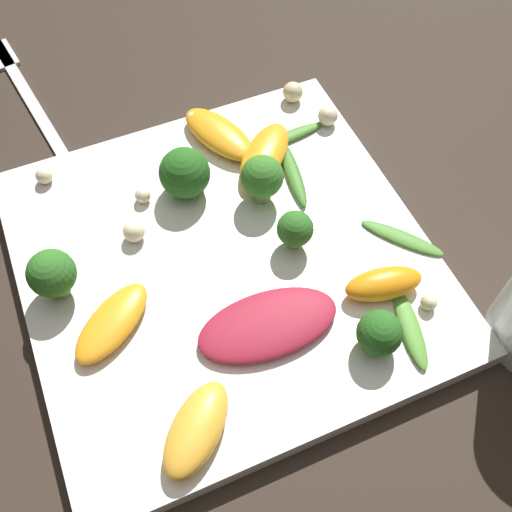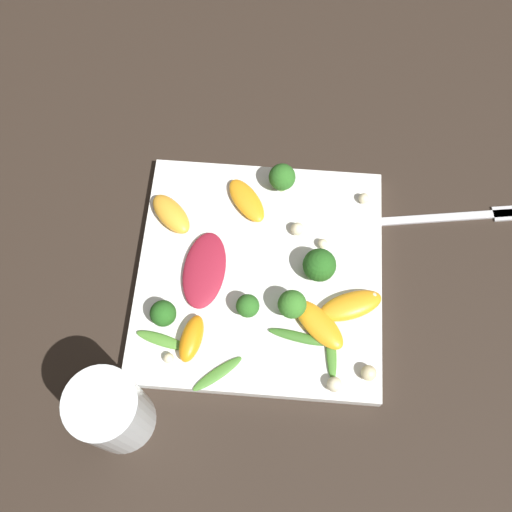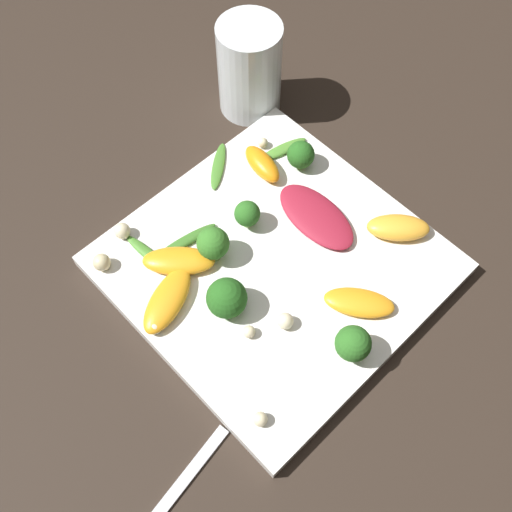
% 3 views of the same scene
% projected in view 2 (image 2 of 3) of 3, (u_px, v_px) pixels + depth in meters
% --- Properties ---
extents(ground_plane, '(2.40, 2.40, 0.00)m').
position_uv_depth(ground_plane, '(260.00, 276.00, 0.77)').
color(ground_plane, '#2D231C').
extents(plate, '(0.31, 0.31, 0.02)m').
position_uv_depth(plate, '(260.00, 274.00, 0.76)').
color(plate, white).
rests_on(plate, ground_plane).
extents(drinking_glass, '(0.08, 0.08, 0.12)m').
position_uv_depth(drinking_glass, '(112.00, 412.00, 0.65)').
color(drinking_glass, white).
rests_on(drinking_glass, ground_plane).
extents(fork, '(0.05, 0.20, 0.01)m').
position_uv_depth(fork, '(470.00, 215.00, 0.80)').
color(fork, silver).
rests_on(fork, ground_plane).
extents(radicchio_leaf_0, '(0.11, 0.06, 0.01)m').
position_uv_depth(radicchio_leaf_0, '(204.00, 270.00, 0.75)').
color(radicchio_leaf_0, maroon).
rests_on(radicchio_leaf_0, plate).
extents(orange_segment_0, '(0.08, 0.08, 0.02)m').
position_uv_depth(orange_segment_0, '(319.00, 325.00, 0.72)').
color(orange_segment_0, orange).
rests_on(orange_segment_0, plate).
extents(orange_segment_1, '(0.07, 0.07, 0.02)m').
position_uv_depth(orange_segment_1, '(171.00, 214.00, 0.78)').
color(orange_segment_1, '#FCAD33').
rests_on(orange_segment_1, plate).
extents(orange_segment_2, '(0.06, 0.09, 0.02)m').
position_uv_depth(orange_segment_2, '(351.00, 306.00, 0.73)').
color(orange_segment_2, orange).
rests_on(orange_segment_2, plate).
extents(orange_segment_3, '(0.06, 0.04, 0.02)m').
position_uv_depth(orange_segment_3, '(191.00, 338.00, 0.71)').
color(orange_segment_3, orange).
rests_on(orange_segment_3, plate).
extents(orange_segment_4, '(0.08, 0.07, 0.01)m').
position_uv_depth(orange_segment_4, '(247.00, 200.00, 0.79)').
color(orange_segment_4, orange).
rests_on(orange_segment_4, plate).
extents(broccoli_floret_0, '(0.04, 0.04, 0.04)m').
position_uv_depth(broccoli_floret_0, '(282.00, 178.00, 0.78)').
color(broccoli_floret_0, '#7A9E51').
rests_on(broccoli_floret_0, plate).
extents(broccoli_floret_1, '(0.03, 0.03, 0.04)m').
position_uv_depth(broccoli_floret_1, '(292.00, 305.00, 0.71)').
color(broccoli_floret_1, '#7A9E51').
rests_on(broccoli_floret_1, plate).
extents(broccoli_floret_2, '(0.03, 0.03, 0.04)m').
position_uv_depth(broccoli_floret_2, '(163.00, 314.00, 0.71)').
color(broccoli_floret_2, '#7A9E51').
rests_on(broccoli_floret_2, plate).
extents(broccoli_floret_3, '(0.04, 0.04, 0.04)m').
position_uv_depth(broccoli_floret_3, '(319.00, 265.00, 0.73)').
color(broccoli_floret_3, '#84AD5B').
rests_on(broccoli_floret_3, plate).
extents(broccoli_floret_4, '(0.03, 0.03, 0.04)m').
position_uv_depth(broccoli_floret_4, '(248.00, 306.00, 0.72)').
color(broccoli_floret_4, '#84AD5B').
rests_on(broccoli_floret_4, plate).
extents(arugula_sprig_0, '(0.03, 0.07, 0.01)m').
position_uv_depth(arugula_sprig_0, '(162.00, 340.00, 0.72)').
color(arugula_sprig_0, '#518E33').
rests_on(arugula_sprig_0, plate).
extents(arugula_sprig_1, '(0.02, 0.08, 0.01)m').
position_uv_depth(arugula_sprig_1, '(299.00, 337.00, 0.72)').
color(arugula_sprig_1, '#3D7528').
rests_on(arugula_sprig_1, plate).
extents(arugula_sprig_2, '(0.07, 0.02, 0.01)m').
position_uv_depth(arugula_sprig_2, '(331.00, 350.00, 0.71)').
color(arugula_sprig_2, '#47842D').
rests_on(arugula_sprig_2, plate).
extents(arugula_sprig_3, '(0.05, 0.06, 0.00)m').
position_uv_depth(arugula_sprig_3, '(217.00, 374.00, 0.70)').
color(arugula_sprig_3, '#47842D').
rests_on(arugula_sprig_3, plate).
extents(macadamia_nut_0, '(0.02, 0.02, 0.02)m').
position_uv_depth(macadamia_nut_0, '(297.00, 229.00, 0.77)').
color(macadamia_nut_0, beige).
rests_on(macadamia_nut_0, plate).
extents(macadamia_nut_1, '(0.01, 0.01, 0.01)m').
position_uv_depth(macadamia_nut_1, '(323.00, 244.00, 0.76)').
color(macadamia_nut_1, beige).
rests_on(macadamia_nut_1, plate).
extents(macadamia_nut_2, '(0.02, 0.02, 0.02)m').
position_uv_depth(macadamia_nut_2, '(334.00, 384.00, 0.69)').
color(macadamia_nut_2, beige).
rests_on(macadamia_nut_2, plate).
extents(macadamia_nut_3, '(0.01, 0.01, 0.01)m').
position_uv_depth(macadamia_nut_3, '(169.00, 358.00, 0.71)').
color(macadamia_nut_3, beige).
rests_on(macadamia_nut_3, plate).
extents(macadamia_nut_4, '(0.01, 0.01, 0.01)m').
position_uv_depth(macadamia_nut_4, '(364.00, 198.00, 0.79)').
color(macadamia_nut_4, beige).
rests_on(macadamia_nut_4, plate).
extents(macadamia_nut_5, '(0.02, 0.02, 0.02)m').
position_uv_depth(macadamia_nut_5, '(369.00, 373.00, 0.70)').
color(macadamia_nut_5, beige).
rests_on(macadamia_nut_5, plate).
extents(macadamia_nut_6, '(0.01, 0.01, 0.01)m').
position_uv_depth(macadamia_nut_6, '(373.00, 297.00, 0.73)').
color(macadamia_nut_6, beige).
rests_on(macadamia_nut_6, plate).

